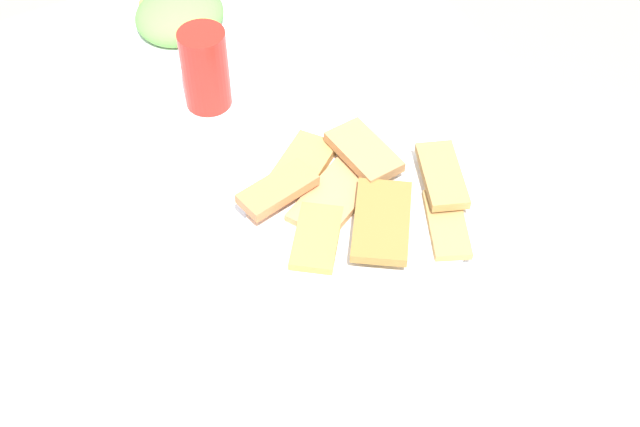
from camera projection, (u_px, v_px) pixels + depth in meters
dining_table at (293, 274)px, 1.15m from camera, size 1.23×0.90×0.70m
pide_platter at (360, 203)px, 1.12m from camera, size 0.30×0.30×0.04m
salad_plate_rice at (179, 17)px, 1.36m from camera, size 0.20×0.20×0.06m
soda_can at (205, 69)px, 1.22m from camera, size 0.08×0.08×0.12m
paper_napkin at (128, 202)px, 1.13m from camera, size 0.12×0.12×0.00m
fork at (140, 195)px, 1.14m from camera, size 0.17×0.03×0.00m
spoon at (114, 205)px, 1.12m from camera, size 0.16×0.02×0.00m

